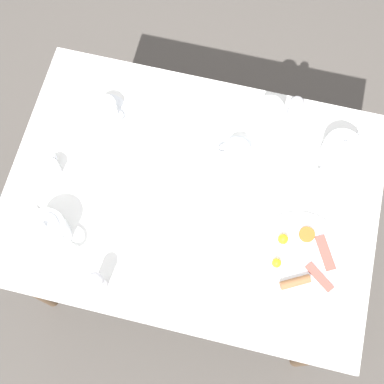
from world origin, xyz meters
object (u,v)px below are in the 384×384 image
fork_spare (123,164)px  water_glass_tall (268,118)px  teacup_with_saucer_right (106,111)px  breakfast_plate (299,259)px  creamer_jug (51,169)px  pepper_grinder (295,108)px  teacup_with_saucer_left (236,154)px  teapot_near (49,232)px  spoon_for_tea (195,201)px  fork_by_plate (216,281)px  teapot_far (340,153)px  knife_by_plate (193,113)px  salt_grinder (97,282)px

fork_spare → water_glass_tall: bearing=-61.1°
teacup_with_saucer_right → breakfast_plate: bearing=-115.5°
creamer_jug → pepper_grinder: size_ratio=0.69×
teacup_with_saucer_left → water_glass_tall: size_ratio=0.98×
teapot_near → spoon_for_tea: size_ratio=1.21×
teacup_with_saucer_right → fork_by_plate: teacup_with_saucer_right is taller
teapot_near → teacup_with_saucer_right: 0.42m
teapot_far → pepper_grinder: 0.19m
teapot_far → knife_by_plate: size_ratio=0.87×
breakfast_plate → teacup_with_saucer_left: (0.27, 0.25, 0.02)m
creamer_jug → pepper_grinder: bearing=-62.3°
creamer_jug → fork_by_plate: size_ratio=0.51×
salt_grinder → teacup_with_saucer_right: bearing=14.5°
teapot_near → teapot_far: (0.44, -0.77, 0.00)m
teapot_far → knife_by_plate: teapot_far is taller
breakfast_plate → teacup_with_saucer_left: size_ratio=2.00×
teacup_with_saucer_right → creamer_jug: size_ratio=1.87×
salt_grinder → spoon_for_tea: salt_grinder is taller
teacup_with_saucer_left → teacup_with_saucer_right: same height
teapot_near → fork_by_plate: bearing=-164.9°
spoon_for_tea → teapot_far: bearing=-59.2°
water_glass_tall → spoon_for_tea: (-0.29, 0.16, -0.07)m
breakfast_plate → salt_grinder: bearing=110.9°
teacup_with_saucer_right → fork_by_plate: 0.63m
creamer_jug → fork_spare: creamer_jug is taller
teapot_near → teacup_with_saucer_left: (0.37, -0.47, -0.02)m
fork_by_plate → spoon_for_tea: 0.25m
fork_spare → spoon_for_tea: bearing=-104.6°
breakfast_plate → fork_by_plate: 0.25m
water_glass_tall → pepper_grinder: water_glass_tall is taller
breakfast_plate → teacup_with_saucer_right: (0.32, 0.67, 0.02)m
breakfast_plate → water_glass_tall: size_ratio=1.95×
knife_by_plate → salt_grinder: bearing=167.7°
teapot_far → creamer_jug: (-0.24, 0.84, -0.02)m
pepper_grinder → salt_grinder: (-0.66, 0.44, 0.00)m
teapot_far → salt_grinder: (-0.54, 0.60, 0.01)m
creamer_jug → teapot_far: bearing=-73.8°
salt_grinder → water_glass_tall: bearing=-31.3°
teacup_with_saucer_right → fork_by_plate: size_ratio=0.95×
teapot_near → spoon_for_tea: bearing=-134.6°
teapot_near → creamer_jug: (0.19, 0.06, -0.02)m
spoon_for_tea → water_glass_tall: bearing=-28.9°
fork_by_plate → knife_by_plate: same height
teapot_near → teacup_with_saucer_left: teapot_near is taller
teacup_with_saucer_right → creamer_jug: 0.25m
salt_grinder → spoon_for_tea: (0.31, -0.21, -0.06)m
teacup_with_saucer_right → teapot_far: bearing=-88.7°
salt_grinder → spoon_for_tea: bearing=-33.5°
spoon_for_tea → fork_spare: same height
teapot_near → spoon_for_tea: teapot_near is taller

